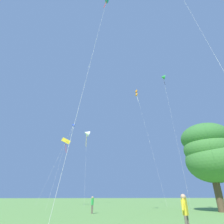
# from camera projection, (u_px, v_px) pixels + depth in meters

# --- Properties ---
(kite_yellow_diamond) EXTENTS (1.98, 11.47, 13.57)m
(kite_yellow_diamond) POSITION_uv_depth(u_px,v_px,m) (66.00, 143.00, 39.21)
(kite_yellow_diamond) COLOR yellow
(kite_yellow_diamond) RESTS_ON ground_plane
(kite_orange_box) EXTENTS (1.01, 11.04, 29.53)m
(kite_orange_box) POSITION_uv_depth(u_px,v_px,m) (137.00, 94.00, 51.96)
(kite_orange_box) COLOR orange
(kite_orange_box) RESTS_ON ground_plane
(kite_green_small) EXTENTS (4.33, 9.88, 28.39)m
(kite_green_small) POSITION_uv_depth(u_px,v_px,m) (163.00, 77.00, 43.66)
(kite_green_small) COLOR green
(kite_green_small) RESTS_ON ground_plane
(kite_white_distant) EXTENTS (2.16, 10.70, 18.86)m
(kite_white_distant) POSITION_uv_depth(u_px,v_px,m) (87.00, 133.00, 51.13)
(kite_white_distant) COLOR white
(kite_white_distant) RESTS_ON ground_plane
(kite_blue_delta) EXTENTS (4.51, 11.48, 18.49)m
(kite_blue_delta) POSITION_uv_depth(u_px,v_px,m) (73.00, 125.00, 45.53)
(kite_blue_delta) COLOR blue
(kite_blue_delta) RESTS_ON ground_plane
(person_near_tree) EXTENTS (0.33, 0.52, 1.69)m
(person_near_tree) POSITION_uv_depth(u_px,v_px,m) (92.00, 203.00, 19.94)
(person_near_tree) COLOR #665B4C
(person_near_tree) RESTS_ON ground_plane
(person_foreground_watcher) EXTENTS (0.51, 0.43, 1.81)m
(person_foreground_watcher) POSITION_uv_depth(u_px,v_px,m) (185.00, 211.00, 8.56)
(person_foreground_watcher) COLOR #665B4C
(person_foreground_watcher) RESTS_ON ground_plane
(tree_right_cluster) EXTENTS (7.01, 6.76, 10.82)m
(tree_right_cluster) POSITION_uv_depth(u_px,v_px,m) (209.00, 152.00, 24.08)
(tree_right_cluster) COLOR brown
(tree_right_cluster) RESTS_ON ground_plane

